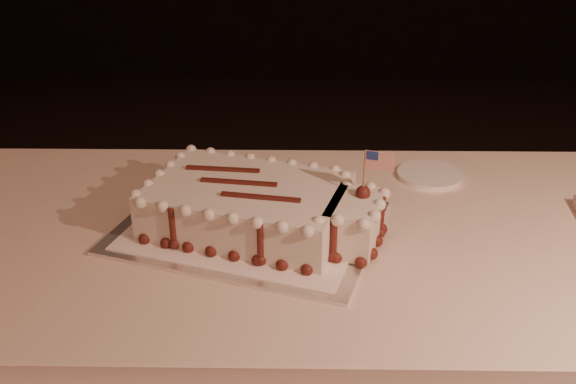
{
  "coord_description": "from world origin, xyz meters",
  "views": [
    {
      "loc": [
        -0.2,
        -0.52,
        1.42
      ],
      "look_at": [
        -0.21,
        0.6,
        0.84
      ],
      "focal_mm": 40.0,
      "sensor_mm": 36.0,
      "label": 1
    }
  ],
  "objects_px": {
    "cake_board": "(249,227)",
    "side_plate": "(430,175)",
    "banquet_table": "(381,371)",
    "sheet_cake": "(260,207)"
  },
  "relations": [
    {
      "from": "banquet_table",
      "to": "side_plate",
      "type": "height_order",
      "value": "side_plate"
    },
    {
      "from": "banquet_table",
      "to": "side_plate",
      "type": "bearing_deg",
      "value": 64.36
    },
    {
      "from": "banquet_table",
      "to": "cake_board",
      "type": "relative_size",
      "value": 4.75
    },
    {
      "from": "banquet_table",
      "to": "cake_board",
      "type": "distance_m",
      "value": 0.48
    },
    {
      "from": "cake_board",
      "to": "sheet_cake",
      "type": "bearing_deg",
      "value": 0.41
    },
    {
      "from": "side_plate",
      "to": "sheet_cake",
      "type": "bearing_deg",
      "value": -146.82
    },
    {
      "from": "banquet_table",
      "to": "sheet_cake",
      "type": "relative_size",
      "value": 4.79
    },
    {
      "from": "cake_board",
      "to": "side_plate",
      "type": "relative_size",
      "value": 3.32
    },
    {
      "from": "cake_board",
      "to": "sheet_cake",
      "type": "distance_m",
      "value": 0.06
    },
    {
      "from": "cake_board",
      "to": "sheet_cake",
      "type": "height_order",
      "value": "sheet_cake"
    }
  ]
}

